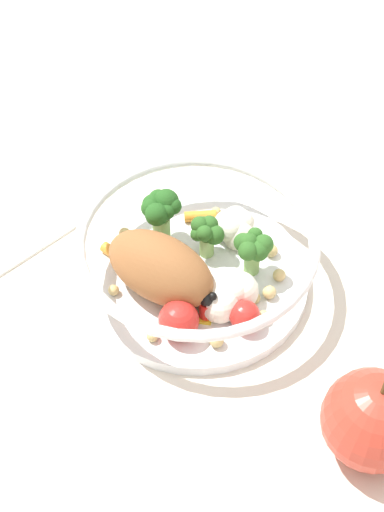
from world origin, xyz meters
name	(u,v)px	position (x,y,z in m)	size (l,w,h in m)	color
ground_plane	(200,275)	(0.00, 0.00, 0.00)	(2.40, 2.40, 0.00)	silver
food_container	(195,262)	(0.01, 0.00, 0.03)	(0.20, 0.20, 0.07)	white
loose_apple	(373,420)	(0.11, 0.17, 0.04)	(0.07, 0.07, 0.09)	#BC3828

